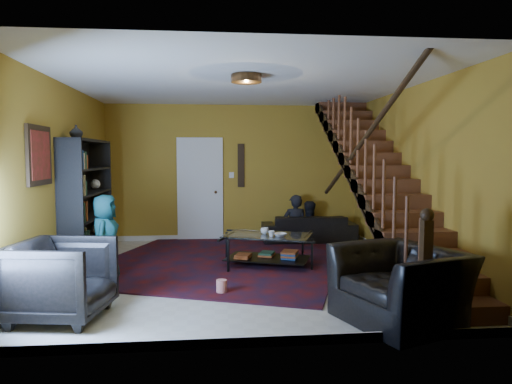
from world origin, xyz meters
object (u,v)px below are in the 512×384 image
Objects in this scene: sofa at (309,228)px; coffee_table at (268,248)px; armchair_left at (62,280)px; armchair_right at (400,286)px; bookshelf at (88,206)px.

coffee_table is (-1.08, -2.00, 0.02)m from sofa.
armchair_left is 0.79× the size of armchair_right.
sofa is 4.55m from armchair_right.
coffee_table is (2.82, -0.30, -0.67)m from bookshelf.
armchair_left is 3.58m from armchair_right.
armchair_right is at bearing 91.22° from sofa.
coffee_table is (-1.08, 2.55, -0.09)m from armchair_right.
armchair_right is (3.90, -2.85, -0.57)m from bookshelf.
armchair_right reaches higher than sofa.
bookshelf reaches higher than sofa.
sofa is at bearing 61.57° from coffee_table.
armchair_left is 0.62× the size of coffee_table.
bookshelf is 1.06× the size of sofa.
coffee_table is at bearing -177.70° from armchair_right.
coffee_table is (2.47, 2.12, -0.13)m from armchair_left.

